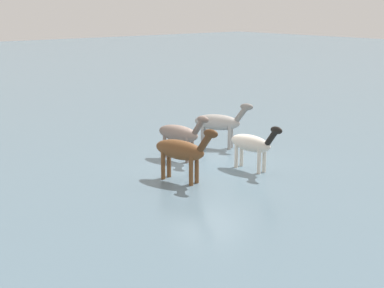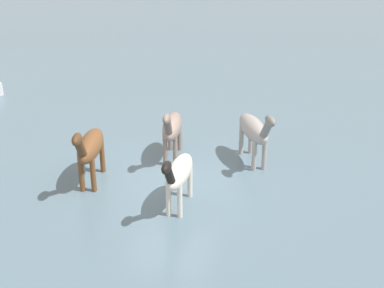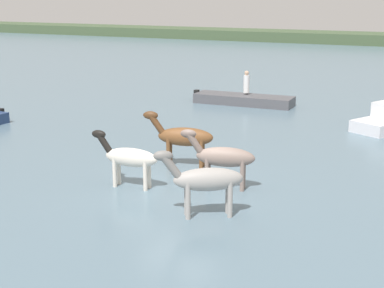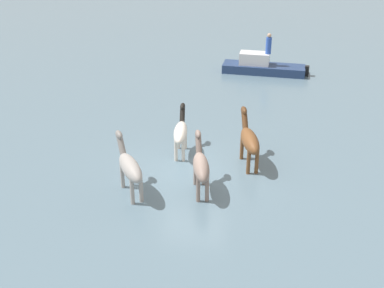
{
  "view_description": "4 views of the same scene",
  "coord_description": "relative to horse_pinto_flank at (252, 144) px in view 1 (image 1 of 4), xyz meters",
  "views": [
    {
      "loc": [
        -14.69,
        13.04,
        5.73
      ],
      "look_at": [
        -0.1,
        0.88,
        0.95
      ],
      "focal_mm": 52.25,
      "sensor_mm": 36.0,
      "label": 1
    },
    {
      "loc": [
        -12.66,
        -4.53,
        6.97
      ],
      "look_at": [
        0.24,
        -0.55,
        1.01
      ],
      "focal_mm": 50.17,
      "sensor_mm": 36.0,
      "label": 2
    },
    {
      "loc": [
        7.53,
        -15.81,
        5.99
      ],
      "look_at": [
        0.0,
        0.77,
        1.2
      ],
      "focal_mm": 54.79,
      "sensor_mm": 36.0,
      "label": 3
    },
    {
      "loc": [
        15.43,
        1.89,
        9.13
      ],
      "look_at": [
        -0.42,
        -0.14,
        0.99
      ],
      "focal_mm": 44.89,
      "sensor_mm": 36.0,
      "label": 4
    }
  ],
  "objects": [
    {
      "name": "horse_gray_outer",
      "position": [
        3.12,
        -1.29,
        0.08
      ],
      "size": [
        2.28,
        1.59,
        1.9
      ],
      "rotation": [
        0.0,
        0.0,
        3.69
      ],
      "color": "#9E9993",
      "rests_on": "ground_plane"
    },
    {
      "name": "horse_rear_stallion",
      "position": [
        0.57,
        2.71,
        0.1
      ],
      "size": [
        2.49,
        1.02,
        1.93
      ],
      "rotation": [
        0.0,
        0.0,
        3.39
      ],
      "color": "brown",
      "rests_on": "ground_plane"
    },
    {
      "name": "ground_plane",
      "position": [
        1.47,
        0.73,
        -0.96
      ],
      "size": [
        145.46,
        145.46,
        0.0
      ],
      "primitive_type": "plane",
      "color": "slate"
    },
    {
      "name": "horse_pinto_flank",
      "position": [
        0.0,
        0.0,
        0.0
      ],
      "size": [
        2.26,
        0.63,
        1.75
      ],
      "rotation": [
        0.0,
        0.0,
        3.21
      ],
      "color": "silver",
      "rests_on": "ground_plane"
    },
    {
      "name": "horse_lead",
      "position": [
        2.69,
        1.1,
        0.04
      ],
      "size": [
        2.37,
        0.91,
        1.83
      ],
      "rotation": [
        0.0,
        0.0,
        3.35
      ],
      "color": "gray",
      "rests_on": "ground_plane"
    }
  ]
}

